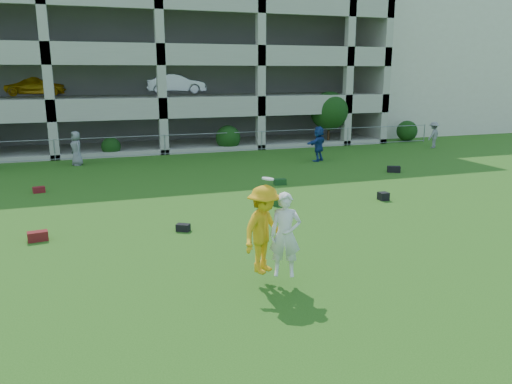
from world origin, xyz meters
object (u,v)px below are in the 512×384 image
object	(u,v)px
stucco_building	(411,69)
frisbee_contest	(269,231)
bystander_c	(76,148)
crate_d	(383,196)
bystander_d	(318,144)
bystander_f	(433,135)
parking_garage	(143,54)

from	to	relation	value
stucco_building	frisbee_contest	xyz separation A→B (m)	(-23.54, -28.11, -3.72)
bystander_c	crate_d	xyz separation A→B (m)	(11.05, -11.45, -0.73)
bystander_d	frisbee_contest	bearing A→B (deg)	23.25
crate_d	bystander_f	bearing A→B (deg)	45.45
frisbee_contest	bystander_f	bearing A→B (deg)	43.68
parking_garage	bystander_d	bearing A→B (deg)	-60.38
bystander_c	bystander_f	distance (m)	21.50
frisbee_contest	parking_garage	bearing A→B (deg)	88.90
stucco_building	frisbee_contest	world-z (taller)	stucco_building
bystander_d	bystander_f	bearing A→B (deg)	155.33
frisbee_contest	stucco_building	bearing A→B (deg)	50.06
bystander_c	parking_garage	distance (m)	12.67
bystander_d	crate_d	bearing A→B (deg)	43.57
bystander_c	frisbee_contest	size ratio (longest dim) A/B	0.80
bystander_f	frisbee_contest	size ratio (longest dim) A/B	0.75
crate_d	frisbee_contest	distance (m)	9.00
stucco_building	bystander_d	bearing A→B (deg)	-138.31
bystander_c	parking_garage	xyz separation A→B (m)	(4.82, 10.54, 5.13)
bystander_c	frisbee_contest	distance (m)	17.80
crate_d	frisbee_contest	size ratio (longest dim) A/B	0.16
bystander_c	frisbee_contest	bearing A→B (deg)	-6.53
stucco_building	bystander_f	bearing A→B (deg)	-118.50
bystander_f	crate_d	size ratio (longest dim) A/B	4.76
bystander_c	crate_d	size ratio (longest dim) A/B	5.05
stucco_building	bystander_f	distance (m)	13.94
stucco_building	parking_garage	world-z (taller)	parking_garage
frisbee_contest	parking_garage	world-z (taller)	parking_garage
stucco_building	bystander_c	world-z (taller)	stucco_building
bystander_d	crate_d	xyz separation A→B (m)	(-1.39, -8.58, -0.79)
frisbee_contest	bystander_c	bearing A→B (deg)	103.93
stucco_building	bystander_c	distance (m)	30.15
bystander_c	bystander_d	distance (m)	12.76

